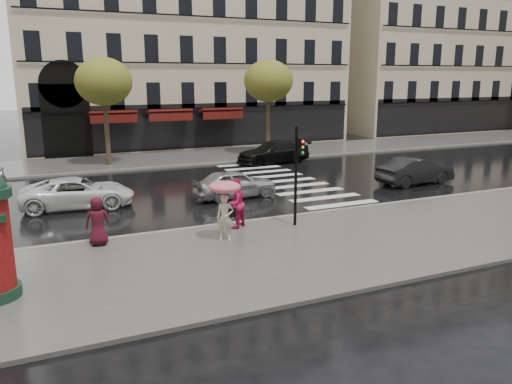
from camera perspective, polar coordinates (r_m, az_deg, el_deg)
name	(u,v)px	position (r m, az deg, el deg)	size (l,w,h in m)	color
ground	(254,252)	(16.13, -0.20, -6.88)	(160.00, 160.00, 0.00)	black
near_sidewalk	(261,255)	(15.68, 0.54, -7.24)	(90.00, 7.00, 0.12)	#474744
far_sidewalk	(138,161)	(33.88, -13.30, 3.48)	(90.00, 6.00, 0.12)	#474744
near_kerb	(222,225)	(18.75, -3.91, -3.80)	(90.00, 0.25, 0.14)	slate
far_kerb	(148,168)	(30.98, -12.24, 2.67)	(90.00, 0.25, 0.14)	slate
zebra_crossing	(284,181)	(26.98, 3.24, 1.30)	(3.60, 11.75, 0.01)	silver
bldg_far_corner	(177,7)	(45.89, -9.04, 20.20)	(26.00, 14.00, 22.90)	#B7A88C
bldg_far_right	(431,21)	(59.73, 19.34, 17.96)	(24.00, 14.00, 22.90)	#B7A88C
tree_far_left	(104,82)	(32.14, -17.01, 11.92)	(3.40, 3.40, 6.64)	#38281C
tree_far_right	(268,81)	(35.28, 1.42, 12.53)	(3.40, 3.40, 6.64)	#38281C
woman_umbrella	(225,200)	(16.55, -3.57, -0.96)	(1.09, 1.09, 2.09)	beige
woman_red	(235,203)	(18.06, -2.42, -1.30)	(0.88, 0.69, 1.81)	#BB174B
man_burgundy	(98,221)	(16.98, -17.66, -3.19)	(0.79, 0.51, 1.61)	#450D1C
traffic_light	(298,166)	(18.10, 4.77, 2.96)	(0.28, 0.36, 3.66)	black
car_silver	(235,184)	(23.08, -2.47, 0.96)	(1.57, 3.90, 1.33)	#B9B9BE
car_darkgrey	(415,171)	(27.33, 17.77, 2.32)	(1.48, 4.24, 1.40)	black
car_white	(78,193)	(22.63, -19.71, -0.08)	(2.17, 4.70, 1.31)	white
car_black	(273,152)	(32.47, 1.97, 4.58)	(1.98, 4.88, 1.41)	black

